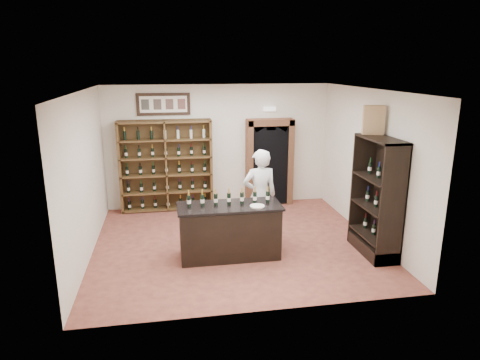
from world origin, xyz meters
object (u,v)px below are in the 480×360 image
counter_bottle_0 (189,201)px  side_cabinet (377,215)px  wine_crate (373,120)px  tasting_counter (230,231)px  wine_shelf (166,166)px  shopkeeper (260,196)px

counter_bottle_0 → side_cabinet: (3.44, -0.35, -0.35)m
wine_crate → counter_bottle_0: bearing=-162.0°
wine_crate → tasting_counter: bearing=-160.7°
wine_shelf → tasting_counter: size_ratio=1.17×
counter_bottle_0 → wine_crate: (3.43, 0.05, 1.36)m
counter_bottle_0 → shopkeeper: 1.56m
tasting_counter → wine_crate: (2.71, 0.10, 1.97)m
wine_shelf → side_cabinet: (3.82, -3.23, -0.35)m
shopkeeper → side_cabinet: bearing=151.0°
wine_shelf → wine_crate: bearing=-36.7°
side_cabinet → wine_crate: 1.76m
tasting_counter → counter_bottle_0: (-0.72, 0.05, 0.61)m
side_cabinet → wine_crate: size_ratio=4.12×
wine_shelf → counter_bottle_0: 2.91m
tasting_counter → shopkeeper: size_ratio=1.00×
wine_shelf → counter_bottle_0: wine_shelf is taller
wine_shelf → counter_bottle_0: bearing=-82.5°
counter_bottle_0 → side_cabinet: size_ratio=0.14×
tasting_counter → wine_crate: 3.35m
shopkeeper → wine_crate: 2.58m
wine_shelf → wine_crate: 4.94m
tasting_counter → wine_shelf: bearing=110.6°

